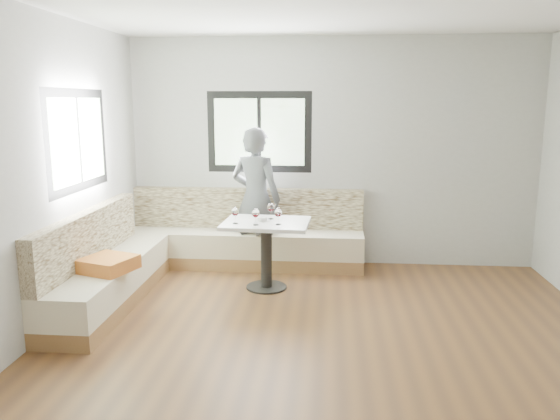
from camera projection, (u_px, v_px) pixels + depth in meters
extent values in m
cube|color=brown|center=(330.00, 348.00, 4.57)|extent=(5.00, 5.00, 0.01)
cube|color=#B7B7B2|center=(332.00, 153.00, 6.74)|extent=(5.00, 0.01, 2.80)
cube|color=#B7B7B2|center=(337.00, 290.00, 1.85)|extent=(5.00, 0.01, 2.80)
cube|color=#B7B7B2|center=(30.00, 178.00, 4.51)|extent=(0.01, 5.00, 2.80)
cube|color=black|center=(259.00, 132.00, 6.76)|extent=(1.30, 0.02, 1.00)
cube|color=black|center=(78.00, 140.00, 5.34)|extent=(0.02, 1.30, 1.00)
cube|color=olive|center=(246.00, 260.00, 6.82)|extent=(2.90, 0.55, 0.16)
cube|color=beige|center=(245.00, 242.00, 6.78)|extent=(2.90, 0.55, 0.29)
cube|color=beige|center=(248.00, 208.00, 6.90)|extent=(2.90, 0.14, 0.50)
cube|color=olive|center=(111.00, 296.00, 5.56)|extent=(0.55, 2.25, 0.16)
cube|color=beige|center=(110.00, 275.00, 5.51)|extent=(0.55, 2.25, 0.29)
cube|color=beige|center=(87.00, 236.00, 5.45)|extent=(0.14, 2.25, 0.50)
cube|color=#D14939|center=(108.00, 264.00, 5.16)|extent=(0.56, 0.56, 0.13)
cylinder|color=black|center=(267.00, 287.00, 6.03)|extent=(0.45, 0.45, 0.02)
cylinder|color=black|center=(266.00, 257.00, 5.96)|extent=(0.12, 0.12, 0.71)
cube|color=white|center=(266.00, 223.00, 5.89)|extent=(0.95, 0.76, 0.04)
imported|color=#4C4F53|center=(256.00, 199.00, 6.59)|extent=(0.73, 0.60, 1.73)
cylinder|color=white|center=(262.00, 219.00, 5.91)|extent=(0.10, 0.10, 0.04)
sphere|color=black|center=(264.00, 218.00, 5.92)|extent=(0.02, 0.02, 0.02)
sphere|color=black|center=(261.00, 218.00, 5.92)|extent=(0.02, 0.02, 0.02)
sphere|color=black|center=(262.00, 218.00, 5.90)|extent=(0.02, 0.02, 0.02)
cylinder|color=white|center=(235.00, 223.00, 5.79)|extent=(0.06, 0.06, 0.01)
cylinder|color=white|center=(235.00, 219.00, 5.78)|extent=(0.01, 0.01, 0.08)
ellipsoid|color=white|center=(235.00, 211.00, 5.76)|extent=(0.08, 0.08, 0.10)
cylinder|color=#430308|center=(235.00, 214.00, 5.77)|extent=(0.05, 0.05, 0.02)
cylinder|color=white|center=(256.00, 225.00, 5.71)|extent=(0.06, 0.06, 0.01)
cylinder|color=white|center=(256.00, 221.00, 5.71)|extent=(0.01, 0.01, 0.08)
ellipsoid|color=white|center=(256.00, 213.00, 5.69)|extent=(0.08, 0.08, 0.10)
cylinder|color=#430308|center=(256.00, 215.00, 5.69)|extent=(0.05, 0.05, 0.02)
cylinder|color=white|center=(278.00, 224.00, 5.73)|extent=(0.06, 0.06, 0.01)
cylinder|color=white|center=(278.00, 221.00, 5.73)|extent=(0.01, 0.01, 0.08)
ellipsoid|color=white|center=(278.00, 212.00, 5.71)|extent=(0.08, 0.08, 0.10)
cylinder|color=#430308|center=(278.00, 215.00, 5.71)|extent=(0.05, 0.05, 0.02)
cylinder|color=white|center=(271.00, 219.00, 6.01)|extent=(0.06, 0.06, 0.01)
cylinder|color=white|center=(271.00, 215.00, 6.00)|extent=(0.01, 0.01, 0.08)
ellipsoid|color=white|center=(271.00, 207.00, 5.98)|extent=(0.08, 0.08, 0.10)
cylinder|color=#430308|center=(271.00, 209.00, 5.99)|extent=(0.05, 0.05, 0.02)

